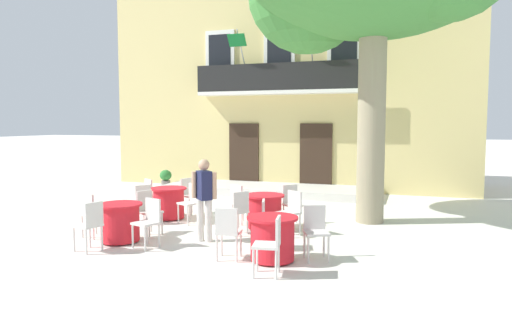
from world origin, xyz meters
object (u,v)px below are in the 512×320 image
(cafe_chair_near_tree_2, at_px, (191,200))
(cafe_chair_front_1, at_px, (291,210))
(cafe_table_far_side, at_px, (120,222))
(cafe_chair_near_tree_0, at_px, (152,194))
(cafe_chair_front_0, at_px, (238,209))
(cafe_chair_far_side_3, at_px, (90,223))
(cafe_table_near_tree, at_px, (169,203))
(pedestrian_near_entrance, at_px, (204,195))
(cafe_table_middle, at_px, (272,238))
(cafe_chair_middle_1, at_px, (228,229))
(cafe_chair_middle_0, at_px, (269,221))
(cafe_chair_far_side_1, at_px, (148,209))
(cafe_chair_near_tree_1, at_px, (141,201))
(cafe_chair_front_3, at_px, (240,201))
(cafe_chair_front_2, at_px, (292,202))
(cafe_chair_far_side_0, at_px, (149,219))
(cafe_table_front, at_px, (265,211))
(ground_planter_left, at_px, (166,178))
(cafe_chair_middle_2, at_px, (271,242))
(cafe_chair_far_side_2, at_px, (91,212))
(cafe_chair_middle_3, at_px, (316,228))
(cafe_chair_near_tree_3, at_px, (189,193))

(cafe_chair_near_tree_2, height_order, cafe_chair_front_1, same)
(cafe_table_far_side, bearing_deg, cafe_chair_near_tree_0, 108.45)
(cafe_chair_front_0, height_order, cafe_chair_far_side_3, same)
(cafe_table_near_tree, relative_size, cafe_chair_front_1, 0.95)
(pedestrian_near_entrance, bearing_deg, cafe_table_near_tree, 136.19)
(cafe_table_middle, height_order, cafe_chair_middle_1, cafe_chair_middle_1)
(cafe_chair_middle_0, height_order, cafe_chair_far_side_1, same)
(cafe_chair_near_tree_1, height_order, cafe_chair_front_3, same)
(cafe_chair_middle_1, xyz_separation_m, cafe_chair_front_2, (0.35, 3.00, 0.00))
(cafe_chair_far_side_0, xyz_separation_m, cafe_chair_far_side_3, (-0.84, -0.60, 0.00))
(cafe_chair_middle_1, bearing_deg, cafe_chair_near_tree_0, 137.59)
(cafe_chair_front_3, relative_size, pedestrian_near_entrance, 0.56)
(cafe_table_front, relative_size, cafe_chair_front_2, 0.95)
(cafe_chair_far_side_1, xyz_separation_m, ground_planter_left, (-3.06, 6.05, -0.16))
(cafe_chair_middle_1, bearing_deg, cafe_table_front, 92.85)
(cafe_chair_front_3, distance_m, cafe_chair_far_side_1, 2.13)
(cafe_table_far_side, bearing_deg, cafe_chair_middle_2, -15.90)
(cafe_table_near_tree, xyz_separation_m, cafe_chair_middle_2, (3.57, -3.20, 0.14))
(cafe_chair_far_side_2, bearing_deg, cafe_chair_near_tree_2, 56.56)
(cafe_chair_far_side_0, bearing_deg, cafe_chair_middle_0, 15.85)
(cafe_chair_front_3, bearing_deg, cafe_chair_far_side_3, -119.79)
(cafe_table_middle, relative_size, cafe_table_far_side, 1.00)
(cafe_chair_middle_3, bearing_deg, cafe_chair_front_0, 147.63)
(cafe_table_far_side, height_order, cafe_chair_far_side_0, cafe_chair_far_side_0)
(cafe_chair_near_tree_0, height_order, cafe_table_middle, cafe_chair_near_tree_0)
(cafe_table_far_side, relative_size, cafe_chair_far_side_0, 0.95)
(cafe_table_front, bearing_deg, cafe_table_near_tree, 174.07)
(cafe_chair_middle_1, distance_m, cafe_chair_front_0, 1.82)
(cafe_chair_near_tree_2, xyz_separation_m, cafe_chair_far_side_2, (-1.27, -1.92, 0.00))
(cafe_chair_near_tree_0, bearing_deg, cafe_table_near_tree, -27.83)
(cafe_chair_middle_1, bearing_deg, cafe_table_middle, 15.08)
(cafe_table_near_tree, bearing_deg, cafe_chair_near_tree_0, 152.17)
(cafe_chair_middle_0, xyz_separation_m, cafe_chair_far_side_3, (-2.99, -1.21, 0.00))
(pedestrian_near_entrance, bearing_deg, cafe_table_front, 60.40)
(cafe_chair_far_side_3, bearing_deg, cafe_table_middle, 8.90)
(cafe_chair_front_0, height_order, cafe_chair_front_2, same)
(cafe_chair_near_tree_1, height_order, pedestrian_near_entrance, pedestrian_near_entrance)
(cafe_chair_middle_2, relative_size, cafe_chair_far_side_2, 1.00)
(cafe_table_near_tree, bearing_deg, cafe_table_front, -5.93)
(cafe_chair_front_2, bearing_deg, cafe_chair_front_1, -77.11)
(cafe_chair_middle_3, distance_m, cafe_chair_far_side_3, 4.03)
(cafe_table_near_tree, distance_m, cafe_chair_near_tree_3, 0.77)
(cafe_chair_near_tree_0, xyz_separation_m, cafe_chair_front_3, (2.50, -0.32, 0.00))
(cafe_table_front, relative_size, ground_planter_left, 1.31)
(cafe_chair_front_2, bearing_deg, cafe_table_near_tree, -173.73)
(cafe_chair_middle_1, xyz_separation_m, cafe_chair_far_side_1, (-2.29, 1.17, 0.00))
(cafe_chair_middle_1, bearing_deg, cafe_chair_middle_0, 63.37)
(ground_planter_left, xyz_separation_m, pedestrian_near_entrance, (4.43, -6.21, 0.54))
(cafe_chair_middle_1, relative_size, ground_planter_left, 1.38)
(cafe_table_front, distance_m, cafe_chair_front_3, 0.77)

